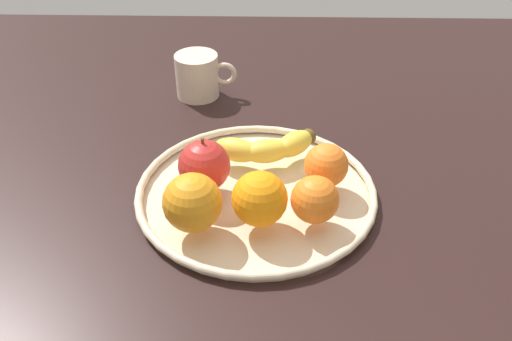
% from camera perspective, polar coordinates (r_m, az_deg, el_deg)
% --- Properties ---
extents(ground_plane, '(1.47, 1.47, 0.04)m').
position_cam_1_polar(ground_plane, '(0.83, -0.00, -3.78)').
color(ground_plane, black).
extents(fruit_bowl, '(0.35, 0.35, 0.02)m').
position_cam_1_polar(fruit_bowl, '(0.81, -0.00, -2.21)').
color(fruit_bowl, beige).
rests_on(fruit_bowl, ground_plane).
extents(banana, '(0.17, 0.09, 0.04)m').
position_cam_1_polar(banana, '(0.86, 1.23, 2.37)').
color(banana, yellow).
rests_on(banana, fruit_bowl).
extents(apple, '(0.08, 0.08, 0.08)m').
position_cam_1_polar(apple, '(0.79, -5.38, 0.47)').
color(apple, red).
rests_on(apple, fruit_bowl).
extents(orange_front_right, '(0.06, 0.06, 0.06)m').
position_cam_1_polar(orange_front_right, '(0.80, 7.25, 0.54)').
color(orange_front_right, orange).
rests_on(orange_front_right, fruit_bowl).
extents(orange_back_right, '(0.08, 0.08, 0.08)m').
position_cam_1_polar(orange_back_right, '(0.73, 0.38, -2.93)').
color(orange_back_right, orange).
rests_on(orange_back_right, fruit_bowl).
extents(orange_back_left, '(0.08, 0.08, 0.08)m').
position_cam_1_polar(orange_back_left, '(0.72, -6.58, -3.31)').
color(orange_back_left, orange).
rests_on(orange_back_left, fruit_bowl).
extents(orange_center, '(0.07, 0.07, 0.07)m').
position_cam_1_polar(orange_center, '(0.74, 6.10, -3.00)').
color(orange_center, orange).
rests_on(orange_center, fruit_bowl).
extents(ambient_mug, '(0.12, 0.08, 0.08)m').
position_cam_1_polar(ambient_mug, '(1.07, -6.00, 9.72)').
color(ambient_mug, beige).
rests_on(ambient_mug, ground_plane).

